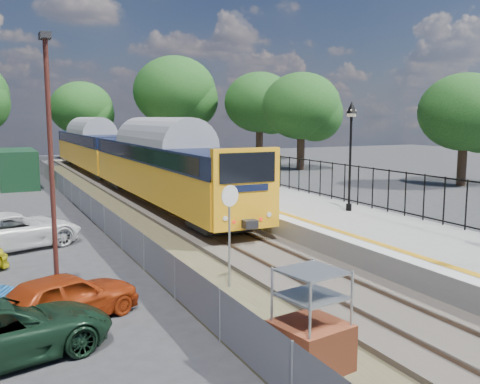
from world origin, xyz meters
TOP-DOWN VIEW (x-y plane):
  - ground at (0.00, 0.00)m, footprint 120.00×120.00m
  - track_bed at (-0.47, 9.67)m, footprint 5.90×80.00m
  - platform at (4.20, 8.00)m, footprint 5.00×70.00m
  - platform_edge at (2.14, 8.00)m, footprint 0.90×70.00m
  - victorian_lamp_north at (5.30, 6.00)m, footprint 0.44×0.44m
  - palisade_fence at (6.55, 2.24)m, footprint 0.12×26.00m
  - wire_fence at (-4.20, 12.00)m, footprint 0.06×52.00m
  - tree_line at (1.40, 42.00)m, footprint 56.80×43.80m
  - train at (0.00, 25.55)m, footprint 2.82×40.83m
  - brick_plinth at (-3.17, -3.99)m, footprint 1.45×1.45m
  - speed_sign at (-2.50, 1.18)m, footprint 0.59×0.20m
  - carpark_lamp at (-7.15, 1.37)m, footprint 0.25×0.50m
  - car_green at (-8.52, -0.92)m, footprint 4.82×3.08m
  - car_red at (-7.07, 0.59)m, footprint 3.90×2.77m
  - car_white at (-7.78, 8.90)m, footprint 5.46×3.84m

SIDE VIEW (x-z plane):
  - ground at x=0.00m, z-range 0.00..0.00m
  - track_bed at x=-0.47m, z-range -0.05..0.24m
  - platform at x=4.20m, z-range 0.00..0.90m
  - wire_fence at x=-4.20m, z-range 0.00..1.20m
  - car_red at x=-7.07m, z-range 0.00..1.23m
  - car_green at x=-8.52m, z-range 0.00..1.24m
  - car_white at x=-7.78m, z-range 0.00..1.38m
  - platform_edge at x=2.14m, z-range 0.90..0.91m
  - brick_plinth at x=-3.17m, z-range -0.04..1.99m
  - palisade_fence at x=6.55m, z-range 0.84..2.84m
  - speed_sign at x=-2.50m, z-range 0.56..3.55m
  - train at x=0.00m, z-range 0.59..4.09m
  - carpark_lamp at x=-7.15m, z-range 0.49..7.30m
  - victorian_lamp_north at x=5.30m, z-range 2.00..6.60m
  - tree_line at x=1.40m, z-range 0.67..12.55m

